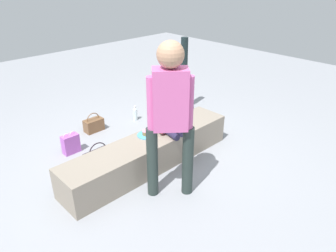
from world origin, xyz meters
name	(u,v)px	position (x,y,z in m)	size (l,w,h in m)	color
ground_plane	(151,165)	(0.00, 0.00, 0.00)	(12.00, 12.00, 0.00)	#92959B
concrete_ledge	(150,152)	(0.00, 0.00, 0.18)	(2.22, 0.45, 0.36)	gray
child_seated	(168,116)	(0.25, -0.04, 0.58)	(0.28, 0.33, 0.48)	#262342
adult_standing	(170,109)	(-0.19, -0.52, 0.95)	(0.38, 0.36, 1.58)	#26332F
cake_plate	(147,134)	(0.02, 0.08, 0.39)	(0.22, 0.22, 0.07)	#4CA5D8
gift_bag	(71,144)	(-0.53, 0.92, 0.13)	(0.21, 0.11, 0.29)	#B259BF
railing_post	(184,84)	(1.48, 0.87, 0.45)	(0.36, 0.36, 1.18)	black
water_bottle_near_gift	(135,114)	(0.66, 1.11, 0.11)	(0.07, 0.07, 0.23)	silver
party_cup_red	(146,142)	(0.27, 0.40, 0.05)	(0.07, 0.07, 0.10)	red
handbag_black_leather	(99,159)	(-0.47, 0.38, 0.12)	(0.32, 0.15, 0.34)	black
handbag_brown_canvas	(94,125)	(0.00, 1.24, 0.10)	(0.27, 0.15, 0.28)	brown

